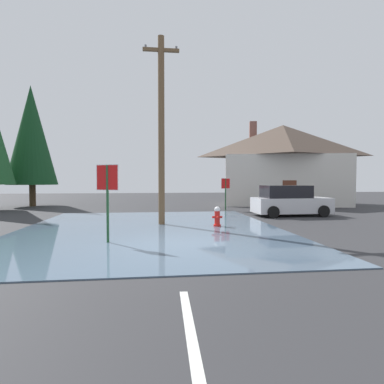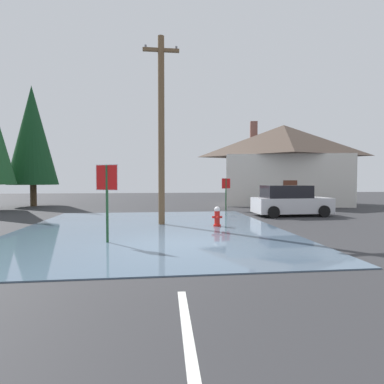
% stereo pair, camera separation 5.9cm
% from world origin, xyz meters
% --- Properties ---
extents(ground_plane, '(80.00, 80.00, 0.10)m').
position_xyz_m(ground_plane, '(0.00, 0.00, -0.05)').
color(ground_plane, '#2D2D30').
extents(flood_puddle, '(10.45, 12.77, 0.03)m').
position_xyz_m(flood_puddle, '(-0.84, 3.27, 0.02)').
color(flood_puddle, '#4C6075').
rests_on(flood_puddle, ground).
extents(lane_stop_bar, '(3.46, 0.57, 0.01)m').
position_xyz_m(lane_stop_bar, '(-0.89, -1.40, 0.00)').
color(lane_stop_bar, silver).
rests_on(lane_stop_bar, ground).
extents(lane_center_stripe, '(0.23, 2.82, 0.01)m').
position_xyz_m(lane_center_stripe, '(-0.23, -5.38, 0.00)').
color(lane_center_stripe, silver).
rests_on(lane_center_stripe, ground).
extents(stop_sign_near, '(0.73, 0.39, 2.49)m').
position_xyz_m(stop_sign_near, '(-2.16, 0.53, 1.80)').
color(stop_sign_near, '#1E4C28').
rests_on(stop_sign_near, ground).
extents(fire_hydrant, '(0.44, 0.38, 0.87)m').
position_xyz_m(fire_hydrant, '(1.97, 3.50, 0.43)').
color(fire_hydrant, red).
rests_on(fire_hydrant, ground).
extents(utility_pole, '(1.60, 0.28, 8.32)m').
position_xyz_m(utility_pole, '(-0.38, 4.40, 4.33)').
color(utility_pole, brown).
rests_on(utility_pole, ground).
extents(stop_sign_far, '(0.66, 0.26, 2.14)m').
position_xyz_m(stop_sign_far, '(3.97, 10.52, 1.52)').
color(stop_sign_far, '#1E4C28').
rests_on(stop_sign_far, ground).
extents(house, '(11.27, 8.22, 7.09)m').
position_xyz_m(house, '(9.88, 15.10, 3.41)').
color(house, beige).
rests_on(house, ground).
extents(parked_car, '(4.26, 2.04, 1.71)m').
position_xyz_m(parked_car, '(6.86, 7.10, 0.81)').
color(parked_car, silver).
rests_on(parked_car, ground).
extents(pine_tree_tall_left, '(3.71, 3.71, 9.26)m').
position_xyz_m(pine_tree_tall_left, '(-10.06, 15.64, 5.45)').
color(pine_tree_tall_left, '#4C3823').
rests_on(pine_tree_tall_left, ground).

